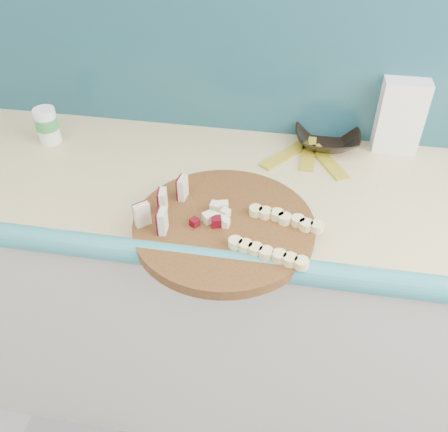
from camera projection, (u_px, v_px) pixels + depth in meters
kitchen_counter at (179, 287)px, 1.66m from camera, size 2.20×0.63×0.91m
backsplash at (189, 47)px, 1.42m from camera, size 2.20×0.02×0.50m
cutting_board at (224, 227)px, 1.19m from camera, size 0.53×0.53×0.03m
apple_wedges at (162, 206)px, 1.18m from camera, size 0.10×0.17×0.06m
apple_chunks at (214, 216)px, 1.18m from camera, size 0.07×0.07×0.02m
banana_slices at (277, 235)px, 1.13m from camera, size 0.22×0.20×0.02m
brown_bowl at (327, 138)px, 1.48m from camera, size 0.21×0.21×0.05m
flour_bag at (400, 114)px, 1.41m from camera, size 0.13×0.09×0.21m
canister at (47, 125)px, 1.47m from camera, size 0.07×0.07×0.11m
banana_peel at (307, 157)px, 1.43m from camera, size 0.25×0.21×0.01m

